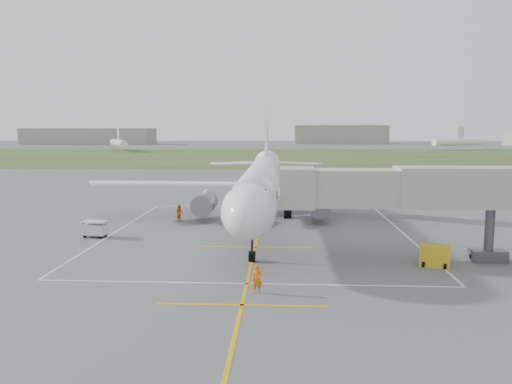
# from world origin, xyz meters

# --- Properties ---
(ground) EXTENTS (700.00, 700.00, 0.00)m
(ground) POSITION_xyz_m (0.00, 0.00, 0.00)
(ground) COLOR #565658
(ground) RESTS_ON ground
(grass_strip) EXTENTS (700.00, 120.00, 0.02)m
(grass_strip) POSITION_xyz_m (0.00, 130.00, 0.01)
(grass_strip) COLOR #304E22
(grass_strip) RESTS_ON ground
(apron_markings) EXTENTS (28.20, 60.00, 0.01)m
(apron_markings) POSITION_xyz_m (0.00, -5.82, 0.01)
(apron_markings) COLOR #DAA00C
(apron_markings) RESTS_ON ground
(airliner) EXTENTS (38.93, 46.75, 13.52)m
(airliner) POSITION_xyz_m (-0.00, 0.75, 4.39)
(airliner) COLOR white
(airliner) RESTS_ON ground
(jet_bridge) EXTENTS (23.40, 5.00, 7.20)m
(jet_bridge) POSITION_xyz_m (15.72, -13.50, 4.74)
(jet_bridge) COLOR #AFA89E
(jet_bridge) RESTS_ON ground
(gpu_unit) EXTENTS (2.44, 2.01, 1.59)m
(gpu_unit) POSITION_xyz_m (13.50, -15.12, 0.79)
(gpu_unit) COLOR gold
(gpu_unit) RESTS_ON ground
(baggage_cart) EXTENTS (2.38, 1.67, 1.52)m
(baggage_cart) POSITION_xyz_m (-15.14, -6.74, 0.78)
(baggage_cart) COLOR silver
(baggage_cart) RESTS_ON ground
(ramp_worker_nose) EXTENTS (0.65, 0.43, 1.77)m
(ramp_worker_nose) POSITION_xyz_m (0.76, -21.88, 0.89)
(ramp_worker_nose) COLOR orange
(ramp_worker_nose) RESTS_ON ground
(ramp_worker_wing) EXTENTS (1.11, 1.08, 1.80)m
(ramp_worker_wing) POSITION_xyz_m (-8.91, 1.57, 0.90)
(ramp_worker_wing) COLOR #DA5D06
(ramp_worker_wing) RESTS_ON ground
(distant_hangars) EXTENTS (345.00, 49.00, 12.00)m
(distant_hangars) POSITION_xyz_m (-16.15, 265.19, 5.17)
(distant_hangars) COLOR gray
(distant_hangars) RESTS_ON ground
(distant_aircraft) EXTENTS (179.17, 45.90, 8.85)m
(distant_aircraft) POSITION_xyz_m (7.73, 177.06, 3.59)
(distant_aircraft) COLOR white
(distant_aircraft) RESTS_ON ground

